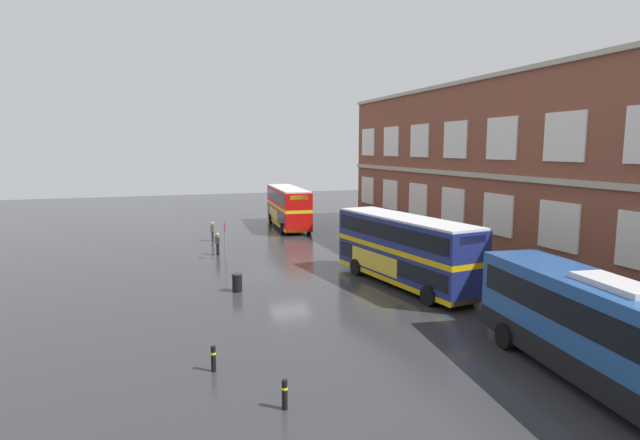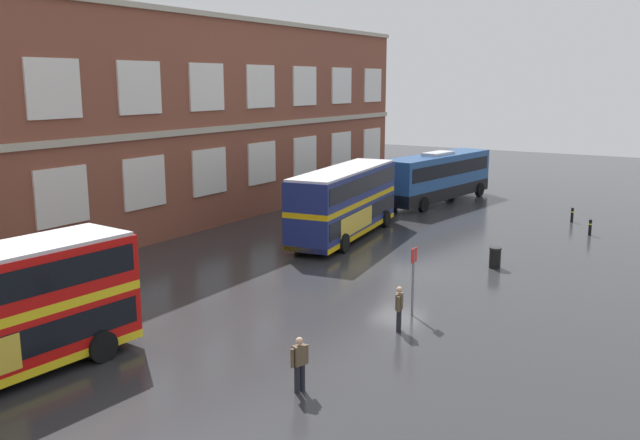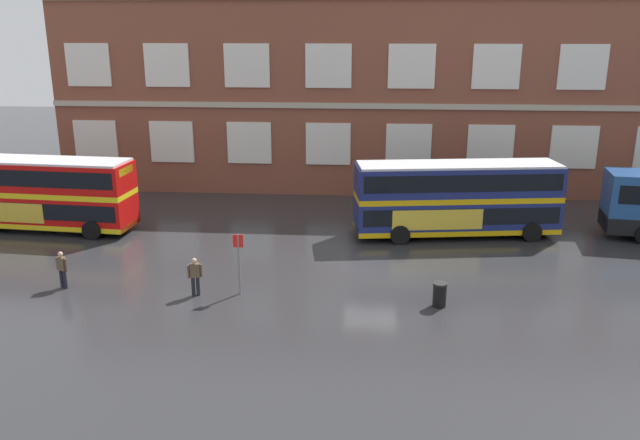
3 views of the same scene
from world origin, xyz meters
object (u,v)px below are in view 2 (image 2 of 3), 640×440
touring_coach (437,177)px  waiting_passenger (399,307)px  station_litter_bin (495,258)px  safety_bollard_east (590,227)px  double_decker_middle (345,202)px  bus_stand_flag (413,275)px  second_passenger (300,362)px  safety_bollard_west (572,215)px

touring_coach → waiting_passenger: (-26.19, -9.26, -0.98)m
waiting_passenger → station_litter_bin: bearing=-1.7°
station_litter_bin → touring_coach: bearing=31.1°
station_litter_bin → safety_bollard_east: (10.02, -2.57, -0.03)m
double_decker_middle → station_litter_bin: size_ratio=10.93×
double_decker_middle → waiting_passenger: 15.28m
bus_stand_flag → safety_bollard_east: (18.48, -3.17, -1.14)m
touring_coach → second_passenger: touring_coach is taller
waiting_passenger → safety_bollard_east: (20.33, -2.87, -0.44)m
double_decker_middle → safety_bollard_east: 14.75m
bus_stand_flag → station_litter_bin: (8.46, -0.60, -1.12)m
touring_coach → safety_bollard_west: size_ratio=12.88×
double_decker_middle → safety_bollard_east: bearing=-55.8°
safety_bollard_west → touring_coach: bearing=76.9°
second_passenger → safety_bollard_west: size_ratio=1.79×
waiting_passenger → safety_bollard_west: (23.76, -1.12, -0.44)m
station_litter_bin → second_passenger: bearing=177.7°
waiting_passenger → second_passenger: same height
touring_coach → safety_bollard_west: touring_coach is taller
double_decker_middle → touring_coach: size_ratio=0.92×
double_decker_middle → waiting_passenger: bearing=-142.6°
waiting_passenger → safety_bollard_east: 20.54m
safety_bollard_west → safety_bollard_east: 3.85m
waiting_passenger → safety_bollard_east: waiting_passenger is taller
touring_coach → safety_bollard_west: bearing=-103.1°
safety_bollard_east → second_passenger: bearing=173.1°
touring_coach → bus_stand_flag: size_ratio=4.53×
bus_stand_flag → safety_bollard_west: size_ratio=2.84×
touring_coach → safety_bollard_west: 10.75m
safety_bollard_east → safety_bollard_west: bearing=26.9°
station_litter_bin → safety_bollard_east: size_ratio=1.08×
bus_stand_flag → station_litter_bin: 8.55m
bus_stand_flag → station_litter_bin: bus_stand_flag is taller
double_decker_middle → waiting_passenger: double_decker_middle is taller
bus_stand_flag → safety_bollard_west: (21.91, -1.42, -1.14)m
touring_coach → station_litter_bin: bearing=-148.9°
second_passenger → station_litter_bin: (16.35, -0.65, -0.41)m
waiting_passenger → safety_bollard_west: 23.80m
touring_coach → bus_stand_flag: (-24.33, -8.96, -0.27)m
safety_bollard_east → waiting_passenger: bearing=172.0°
station_litter_bin → safety_bollard_west: 13.48m
safety_bollard_west → second_passenger: bearing=177.2°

